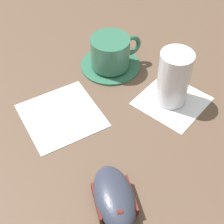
{
  "coord_description": "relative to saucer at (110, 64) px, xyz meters",
  "views": [
    {
      "loc": [
        0.28,
        -0.35,
        0.49
      ],
      "look_at": [
        0.03,
        -0.01,
        0.03
      ],
      "focal_mm": 55.0,
      "sensor_mm": 36.0,
      "label": 1
    }
  ],
  "objects": [
    {
      "name": "coffee_cup",
      "position": [
        0.0,
        -0.0,
        0.04
      ],
      "size": [
        0.08,
        0.11,
        0.07
      ],
      "color": "#2D664C",
      "rests_on": "saucer"
    },
    {
      "name": "saucer",
      "position": [
        0.0,
        0.0,
        0.0
      ],
      "size": [
        0.13,
        0.13,
        0.01
      ],
      "primitive_type": "cylinder",
      "color": "#2D664C",
      "rests_on": "ground"
    },
    {
      "name": "napkin_spare",
      "position": [
        0.01,
        -0.17,
        -0.0
      ],
      "size": [
        0.19,
        0.19,
        0.0
      ],
      "primitive_type": "cube",
      "rotation": [
        0.0,
        0.0,
        -0.42
      ],
      "color": "white",
      "rests_on": "ground"
    },
    {
      "name": "ground_plane",
      "position": [
        0.07,
        -0.12,
        -0.0
      ],
      "size": [
        3.0,
        3.0,
        0.0
      ],
      "primitive_type": "plane",
      "color": "brown"
    },
    {
      "name": "computer_mouse",
      "position": [
        0.2,
        -0.26,
        0.01
      ],
      "size": [
        0.13,
        0.12,
        0.04
      ],
      "color": "#2D3342",
      "rests_on": "ground"
    },
    {
      "name": "drinking_glass",
      "position": [
        0.16,
        -0.01,
        0.05
      ],
      "size": [
        0.06,
        0.06,
        0.11
      ],
      "primitive_type": "cylinder",
      "color": "silver",
      "rests_on": "napkin_under_glass"
    },
    {
      "name": "napkin_under_glass",
      "position": [
        0.16,
        -0.02,
        -0.0
      ],
      "size": [
        0.13,
        0.13,
        0.0
      ],
      "primitive_type": "cube",
      "rotation": [
        0.0,
        0.0,
        -0.07
      ],
      "color": "white",
      "rests_on": "ground"
    }
  ]
}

